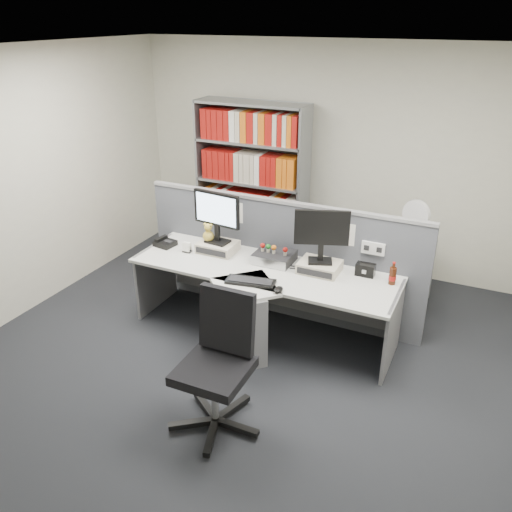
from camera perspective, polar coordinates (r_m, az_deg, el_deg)
The scene contains 21 objects.
ground at distance 4.83m, azimuth -3.36°, elevation -12.96°, with size 5.50×5.50×0.00m, color #25272C.
room_shell at distance 3.99m, azimuth -4.01°, elevation 7.79°, with size 5.04×5.54×2.72m.
partition at distance 5.45m, azimuth 2.72°, elevation -0.19°, with size 3.00×0.08×1.27m.
desk at distance 5.01m, azimuth -0.27°, elevation -5.05°, with size 2.60×1.20×0.72m.
monitor_riser_left at distance 5.42m, azimuth -4.17°, elevation 1.00°, with size 0.38×0.31×0.10m.
monitor_riser_right at distance 5.01m, azimuth 6.90°, elevation -1.17°, with size 0.38×0.31×0.10m.
monitor_left at distance 5.28m, azimuth -4.28°, elevation 4.66°, with size 0.52×0.19×0.53m.
monitor_right at distance 4.87m, azimuth 7.11°, elevation 2.61°, with size 0.49×0.23×0.52m.
desktop_pc at distance 5.18m, azimuth 2.00°, elevation -0.12°, with size 0.37×0.33×0.10m.
figurines at distance 5.13m, azimuth 1.79°, elevation 0.86°, with size 0.29×0.05×0.09m.
keyboard at distance 4.79m, azimuth -0.59°, elevation -2.77°, with size 0.47×0.25×0.03m.
mouse at distance 4.64m, azimuth 2.44°, elevation -3.66°, with size 0.07×0.12×0.04m, color black.
desk_phone at distance 5.62m, azimuth -9.85°, elevation 1.42°, with size 0.22×0.21×0.09m.
desk_calendar at distance 5.43m, azimuth -7.49°, elevation 0.88°, with size 0.09×0.07×0.11m.
plush_toy at distance 5.39m, azimuth -5.19°, elevation 2.42°, with size 0.12×0.12×0.20m.
speaker at distance 5.01m, azimuth 11.76°, elevation -1.46°, with size 0.18×0.10×0.12m, color black.
cola_bottle at distance 4.90m, azimuth 14.57°, elevation -2.10°, with size 0.07×0.07×0.22m.
shelving_unit at distance 6.70m, azimuth -0.46°, elevation 7.71°, with size 1.41×0.40×2.00m.
filing_cabinet at distance 5.96m, azimuth 16.15°, elevation -2.09°, with size 0.45×0.61×0.70m.
desk_fan at distance 5.70m, azimuth 16.95°, elevation 3.97°, with size 0.30×0.20×0.52m.
office_chair at distance 4.07m, azimuth -4.06°, elevation -11.06°, with size 0.68×0.72×1.08m.
Camera 1 is at (1.86, -3.32, 2.97)m, focal length 36.93 mm.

